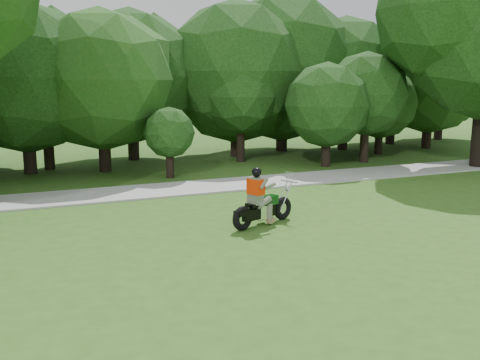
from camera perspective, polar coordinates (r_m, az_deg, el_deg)
ground at (r=12.01m, az=16.09°, el=-7.12°), size 100.00×100.00×0.00m
walkway at (r=18.67m, az=0.42°, el=-0.36°), size 60.00×2.20×0.06m
tree_line at (r=25.11m, az=-2.28°, el=10.88°), size 39.78×11.24×7.93m
chopper_motorcycle at (r=13.25m, az=2.20°, el=-2.59°), size 2.02×1.08×1.49m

